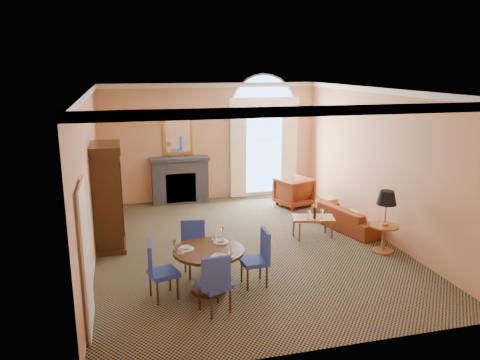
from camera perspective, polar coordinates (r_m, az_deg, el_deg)
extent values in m
plane|color=black|center=(9.81, 0.73, -8.08)|extent=(7.50, 7.50, 0.00)
cube|color=tan|center=(12.92, -3.60, 4.63)|extent=(6.00, 0.04, 3.20)
cube|color=tan|center=(9.04, -17.91, -0.02)|extent=(0.04, 7.50, 3.20)
cube|color=tan|center=(10.51, 16.77, 1.93)|extent=(0.04, 7.50, 3.20)
cube|color=silver|center=(9.11, 0.80, 10.94)|extent=(6.00, 7.50, 0.04)
cube|color=silver|center=(9.12, 0.80, 10.56)|extent=(6.00, 7.50, 0.12)
cube|color=silver|center=(6.93, -18.28, -9.21)|extent=(0.08, 0.90, 2.06)
cube|color=#3B3F45|center=(12.79, -7.32, -0.12)|extent=(1.50, 0.40, 1.20)
cube|color=#3B3F45|center=(12.63, -7.39, 2.67)|extent=(1.60, 0.46, 0.08)
cube|color=gold|center=(12.73, -7.59, 5.31)|extent=(0.80, 0.04, 1.00)
cube|color=white|center=(12.71, -7.57, 5.29)|extent=(0.64, 0.02, 0.84)
cube|color=silver|center=(13.32, 2.80, 3.39)|extent=(1.90, 0.04, 2.50)
cube|color=#8AB5E8|center=(13.31, 2.81, 3.38)|extent=(1.70, 0.02, 2.30)
cylinder|color=silver|center=(13.15, 2.86, 8.75)|extent=(1.90, 0.04, 1.90)
cube|color=#F2EACD|center=(13.01, -0.21, 3.15)|extent=(0.45, 0.06, 2.45)
cube|color=#F2EACD|center=(13.45, 6.01, 3.43)|extent=(0.45, 0.06, 2.45)
cube|color=#F2EACD|center=(13.03, 3.03, 9.36)|extent=(2.00, 0.08, 0.30)
cube|color=black|center=(9.86, -15.82, -2.37)|extent=(0.55, 1.00, 1.99)
cube|color=black|center=(9.63, -16.23, 3.79)|extent=(0.62, 1.10, 0.16)
cube|color=black|center=(10.16, -15.47, -7.51)|extent=(0.62, 1.10, 0.10)
cylinder|color=black|center=(7.73, -3.84, -8.60)|extent=(1.17, 1.17, 0.05)
cylinder|color=black|center=(7.88, -3.80, -11.09)|extent=(0.16, 0.16, 0.69)
cylinder|color=black|center=(8.01, -3.76, -13.13)|extent=(0.59, 0.59, 0.06)
cylinder|color=silver|center=(8.00, -2.33, -7.54)|extent=(0.26, 0.26, 0.01)
imported|color=silver|center=(7.99, -2.33, -7.38)|extent=(0.15, 0.15, 0.04)
imported|color=silver|center=(8.12, -3.07, -6.94)|extent=(0.09, 0.09, 0.07)
cylinder|color=silver|center=(7.75, -6.61, -8.35)|extent=(0.26, 0.26, 0.01)
imported|color=silver|center=(7.74, -6.62, -8.18)|extent=(0.15, 0.15, 0.04)
imported|color=silver|center=(7.60, -7.26, -8.55)|extent=(0.09, 0.09, 0.07)
cylinder|color=silver|center=(7.41, -2.58, -9.35)|extent=(0.26, 0.26, 0.01)
imported|color=silver|center=(7.40, -2.58, -9.18)|extent=(0.15, 0.15, 0.04)
imported|color=silver|center=(7.41, -1.21, -9.03)|extent=(0.09, 0.09, 0.07)
cube|color=#273E9B|center=(8.44, -5.33, -8.71)|extent=(0.47, 0.47, 0.08)
cube|color=#273E9B|center=(8.52, -5.77, -6.48)|extent=(0.44, 0.13, 0.52)
cylinder|color=black|center=(8.72, -4.49, -9.60)|extent=(0.03, 0.03, 0.39)
cylinder|color=black|center=(8.65, -6.68, -9.87)|extent=(0.03, 0.03, 0.39)
cylinder|color=black|center=(8.43, -3.87, -10.47)|extent=(0.03, 0.03, 0.39)
cylinder|color=black|center=(8.35, -6.14, -10.75)|extent=(0.03, 0.03, 0.39)
cube|color=#273E9B|center=(7.23, -3.13, -12.70)|extent=(0.56, 0.56, 0.08)
cube|color=#273E9B|center=(6.93, -2.94, -11.33)|extent=(0.43, 0.09, 0.52)
cylinder|color=black|center=(7.14, -3.52, -15.22)|extent=(0.03, 0.03, 0.39)
cylinder|color=black|center=(7.30, -1.21, -14.49)|extent=(0.03, 0.03, 0.39)
cylinder|color=black|center=(7.39, -4.98, -14.17)|extent=(0.03, 0.03, 0.39)
cylinder|color=black|center=(7.55, -2.72, -13.50)|extent=(0.03, 0.03, 0.39)
cube|color=#273E9B|center=(8.03, 1.74, -9.89)|extent=(0.45, 0.45, 0.08)
cube|color=#273E9B|center=(7.98, 3.11, -7.87)|extent=(0.08, 0.43, 0.52)
cylinder|color=black|center=(8.03, 3.28, -11.73)|extent=(0.03, 0.03, 0.39)
cylinder|color=black|center=(8.32, 2.47, -10.78)|extent=(0.03, 0.03, 0.39)
cylinder|color=black|center=(7.93, 0.94, -12.06)|extent=(0.03, 0.03, 0.39)
cylinder|color=black|center=(8.22, 0.21, -11.08)|extent=(0.03, 0.03, 0.39)
cube|color=#273E9B|center=(7.71, -9.33, -11.13)|extent=(0.53, 0.53, 0.08)
cube|color=#273E9B|center=(7.57, -10.90, -9.34)|extent=(0.10, 0.44, 0.52)
cylinder|color=black|center=(7.90, -10.87, -12.43)|extent=(0.03, 0.03, 0.39)
cylinder|color=black|center=(7.62, -10.01, -13.44)|extent=(0.03, 0.03, 0.39)
cylinder|color=black|center=(8.00, -8.54, -11.97)|extent=(0.03, 0.03, 0.39)
cylinder|color=black|center=(7.72, -7.60, -12.95)|extent=(0.03, 0.03, 0.39)
imported|color=maroon|center=(11.01, 13.07, -4.49)|extent=(1.16, 1.95, 0.53)
imported|color=maroon|center=(12.52, 6.56, -1.44)|extent=(1.05, 1.06, 0.77)
cube|color=brown|center=(10.30, 8.91, -4.64)|extent=(0.99, 0.70, 0.05)
cylinder|color=brown|center=(10.08, 7.28, -6.37)|extent=(0.04, 0.04, 0.40)
cylinder|color=brown|center=(10.37, 11.18, -5.94)|extent=(0.04, 0.04, 0.40)
cylinder|color=brown|center=(10.39, 6.55, -5.72)|extent=(0.04, 0.04, 0.40)
cylinder|color=brown|center=(10.68, 10.36, -5.32)|extent=(0.04, 0.04, 0.40)
cylinder|color=brown|center=(9.79, 17.21, -5.39)|extent=(0.56, 0.56, 0.04)
cylinder|color=brown|center=(9.88, 17.09, -6.93)|extent=(0.07, 0.07, 0.52)
cylinder|color=brown|center=(9.96, 16.99, -8.24)|extent=(0.41, 0.41, 0.04)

